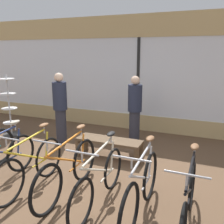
{
  "coord_description": "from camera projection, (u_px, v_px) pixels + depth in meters",
  "views": [
    {
      "loc": [
        2.02,
        -3.48,
        2.22
      ],
      "look_at": [
        0.0,
        1.36,
        0.95
      ],
      "focal_mm": 40.0,
      "sensor_mm": 36.0,
      "label": 1
    }
  ],
  "objects": [
    {
      "name": "ground_plane",
      "position": [
        82.0,
        181.0,
        4.4
      ],
      "size": [
        24.0,
        24.0,
        0.0
      ],
      "primitive_type": "plane",
      "color": "brown"
    },
    {
      "name": "shop_back_wall",
      "position": [
        138.0,
        73.0,
        6.95
      ],
      "size": [
        12.0,
        0.08,
        3.2
      ],
      "color": "tan",
      "rests_on": "ground_plane"
    },
    {
      "name": "bicycle_left",
      "position": [
        0.0,
        161.0,
        4.27
      ],
      "size": [
        0.46,
        1.73,
        1.04
      ],
      "color": "black",
      "rests_on": "ground_plane"
    },
    {
      "name": "bicycle_center_left",
      "position": [
        31.0,
        166.0,
        4.08
      ],
      "size": [
        0.46,
        1.71,
        1.04
      ],
      "color": "black",
      "rests_on": "ground_plane"
    },
    {
      "name": "bicycle_center",
      "position": [
        68.0,
        170.0,
        3.92
      ],
      "size": [
        0.46,
        1.8,
        1.05
      ],
      "color": "black",
      "rests_on": "ground_plane"
    },
    {
      "name": "bicycle_center_right",
      "position": [
        100.0,
        180.0,
        3.65
      ],
      "size": [
        0.46,
        1.74,
        1.02
      ],
      "color": "black",
      "rests_on": "ground_plane"
    },
    {
      "name": "bicycle_right",
      "position": [
        141.0,
        189.0,
        3.37
      ],
      "size": [
        0.46,
        1.74,
        1.05
      ],
      "color": "black",
      "rests_on": "ground_plane"
    },
    {
      "name": "bicycle_far_right",
      "position": [
        188.0,
        203.0,
        3.1
      ],
      "size": [
        0.46,
        1.77,
        1.03
      ],
      "color": "black",
      "rests_on": "ground_plane"
    },
    {
      "name": "accessory_rack",
      "position": [
        10.0,
        111.0,
        6.68
      ],
      "size": [
        0.48,
        0.48,
        1.63
      ],
      "color": "#333333",
      "rests_on": "ground_plane"
    },
    {
      "name": "display_bench",
      "position": [
        109.0,
        143.0,
        5.29
      ],
      "size": [
        1.4,
        0.44,
        0.42
      ],
      "color": "brown",
      "rests_on": "ground_plane"
    },
    {
      "name": "customer_near_rack",
      "position": [
        135.0,
        109.0,
        6.05
      ],
      "size": [
        0.38,
        0.38,
        1.67
      ],
      "color": "#2D2D38",
      "rests_on": "ground_plane"
    },
    {
      "name": "customer_by_window",
      "position": [
        60.0,
        107.0,
        6.07
      ],
      "size": [
        0.42,
        0.42,
        1.74
      ],
      "color": "#2D2D38",
      "rests_on": "ground_plane"
    }
  ]
}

